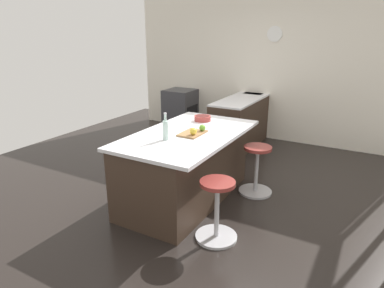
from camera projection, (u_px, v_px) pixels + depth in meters
name	position (u px, v px, depth m)	size (l,w,h in m)	color
ground_plane	(197.00, 186.00, 4.77)	(7.21, 7.21, 0.00)	black
interior_partition_left	(265.00, 63.00, 6.54)	(0.15, 5.54, 2.93)	silver
sink_cabinet	(249.00, 117.00, 6.65)	(2.42, 0.60, 1.17)	#38281E
oven_range	(180.00, 110.00, 7.38)	(0.60, 0.61, 0.86)	#38383D
kitchen_island	(185.00, 166.00, 4.28)	(1.92, 1.11, 0.89)	#38281E
stool_by_window	(256.00, 171.00, 4.48)	(0.44, 0.44, 0.65)	#B7B7BC
stool_middle	(217.00, 212.00, 3.48)	(0.44, 0.44, 0.65)	#B7B7BC
cutting_board	(192.00, 133.00, 4.06)	(0.36, 0.24, 0.02)	olive
apple_yellow	(193.00, 131.00, 3.96)	(0.08, 0.08, 0.08)	gold
apple_green	(202.00, 128.00, 4.11)	(0.08, 0.08, 0.08)	#609E2D
water_bottle	(166.00, 129.00, 3.82)	(0.06, 0.06, 0.31)	silver
fruit_bowl	(203.00, 118.00, 4.64)	(0.22, 0.22, 0.07)	#993833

